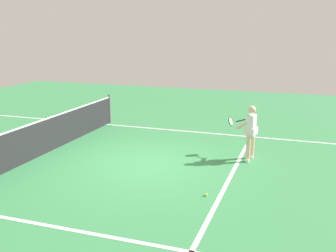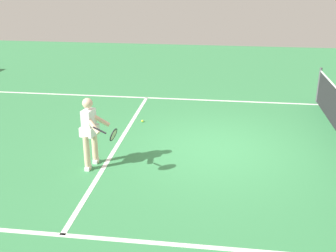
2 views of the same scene
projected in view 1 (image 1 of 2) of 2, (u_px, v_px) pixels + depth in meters
The scene contains 7 objects.
ground_plane at pixel (145, 164), 10.72m from camera, with size 27.96×27.96×0.00m, color #38844C.
service_line_marking at pixel (231, 174), 9.97m from camera, with size 7.58×0.10×0.01m, color white.
sideline_left_marking at pixel (67, 229), 7.24m from camera, with size 0.10×19.51×0.01m, color white.
sideline_right_marking at pixel (184, 131), 14.20m from camera, with size 0.10×19.51×0.01m, color white.
court_net at pixel (45, 136), 11.59m from camera, with size 8.26×0.08×1.12m.
tennis_player at pixel (250, 131), 10.91m from camera, with size 0.89×0.91×1.55m.
tennis_ball_far at pixel (206, 195), 8.67m from camera, with size 0.07×0.07×0.07m, color #D1E533.
Camera 1 is at (-9.40, -3.90, 3.58)m, focal length 42.06 mm.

